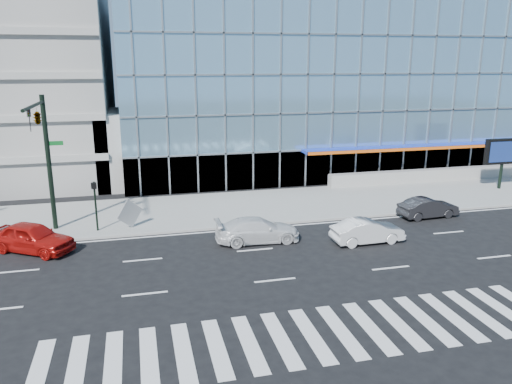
% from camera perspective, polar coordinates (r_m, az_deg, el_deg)
% --- Properties ---
extents(ground, '(160.00, 160.00, 0.00)m').
position_cam_1_polar(ground, '(27.41, -0.12, -6.64)').
color(ground, black).
rests_on(ground, ground).
extents(sidewalk, '(120.00, 8.00, 0.15)m').
position_cam_1_polar(sidewalk, '(34.79, -3.24, -1.84)').
color(sidewalk, gray).
rests_on(sidewalk, ground).
extents(theatre_building, '(42.00, 26.00, 15.00)m').
position_cam_1_polar(theatre_building, '(54.66, 7.89, 12.00)').
color(theatre_building, '#7FB3D4').
rests_on(theatre_building, ground).
extents(ramp_block, '(6.00, 8.00, 6.00)m').
position_cam_1_polar(ramp_block, '(43.36, -13.63, 5.05)').
color(ramp_block, gray).
rests_on(ramp_block, ground).
extents(retaining_wall, '(30.00, 0.80, 1.00)m').
position_cam_1_polar(retaining_wall, '(48.10, 25.22, 2.13)').
color(retaining_wall, gray).
rests_on(retaining_wall, sidewalk).
extents(traffic_signal, '(1.14, 5.74, 8.00)m').
position_cam_1_polar(traffic_signal, '(30.03, -23.34, 6.22)').
color(traffic_signal, black).
rests_on(traffic_signal, sidewalk).
extents(ped_signal_post, '(0.30, 0.33, 3.00)m').
position_cam_1_polar(ped_signal_post, '(30.86, -17.92, -0.73)').
color(ped_signal_post, black).
rests_on(ped_signal_post, sidewalk).
extents(marquee_sign, '(3.20, 0.43, 4.00)m').
position_cam_1_polar(marquee_sign, '(43.69, 26.44, 4.08)').
color(marquee_sign, black).
rests_on(marquee_sign, sidewalk).
extents(white_suv, '(4.85, 2.05, 1.40)m').
position_cam_1_polar(white_suv, '(28.40, 0.18, -4.36)').
color(white_suv, silver).
rests_on(white_suv, ground).
extents(white_sedan, '(4.17, 1.56, 1.36)m').
position_cam_1_polar(white_sedan, '(28.95, 12.61, -4.39)').
color(white_sedan, silver).
rests_on(white_sedan, ground).
extents(dark_sedan, '(4.07, 1.67, 1.31)m').
position_cam_1_polar(dark_sedan, '(34.66, 19.07, -1.71)').
color(dark_sedan, black).
rests_on(dark_sedan, ground).
extents(red_sedan, '(4.97, 4.08, 1.60)m').
position_cam_1_polar(red_sedan, '(29.51, -24.23, -4.76)').
color(red_sedan, '#AA110D').
rests_on(red_sedan, ground).
extents(tilted_panel, '(1.53, 1.10, 1.83)m').
position_cam_1_polar(tilted_panel, '(31.11, -14.22, -2.40)').
color(tilted_panel, '#9D9D9D').
rests_on(tilted_panel, sidewalk).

